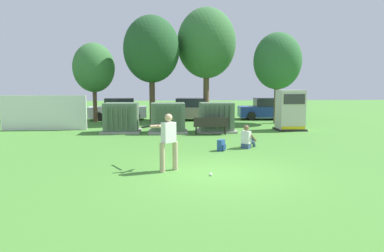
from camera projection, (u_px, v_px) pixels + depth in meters
ground_plane at (221, 174)px, 10.11m from camera, size 96.00×96.00×0.00m
fence_panel at (44, 113)px, 19.78m from camera, size 4.80×0.12×2.00m
transformer_west at (121, 118)px, 18.85m from camera, size 2.10×1.70×1.62m
transformer_mid_west at (168, 118)px, 18.80m from camera, size 2.10×1.70×1.62m
transformer_mid_east at (216, 118)px, 19.07m from camera, size 2.10×1.70×1.62m
generator_enclosure at (290, 110)px, 19.76m from camera, size 1.60×1.40×2.30m
park_bench at (211, 125)px, 17.94m from camera, size 1.81×0.46×0.92m
batter at (168, 139)px, 10.36m from camera, size 1.18×1.43×1.74m
sports_ball at (211, 174)px, 9.88m from camera, size 0.09×0.09×0.09m
seated_spectator at (247, 139)px, 14.20m from camera, size 0.72×0.75×0.96m
backpack at (221, 145)px, 13.61m from camera, size 0.37×0.38×0.44m
tree_left at (94, 68)px, 24.03m from camera, size 2.88×2.88×5.50m
tree_center_left at (152, 50)px, 23.27m from camera, size 3.78×3.78×7.23m
tree_center_right at (206, 44)px, 24.86m from camera, size 4.23×4.23×8.09m
tree_right at (277, 61)px, 22.96m from camera, size 3.17×3.17×6.05m
parked_car_leftmost at (40, 110)px, 25.10m from camera, size 4.24×2.00×1.62m
parked_car_left_of_center at (118, 110)px, 25.78m from camera, size 4.33×2.20×1.62m
parked_car_right_of_center at (189, 110)px, 25.58m from camera, size 4.38×2.32×1.62m
parked_car_rightmost at (267, 109)px, 26.14m from camera, size 4.30×2.12×1.62m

